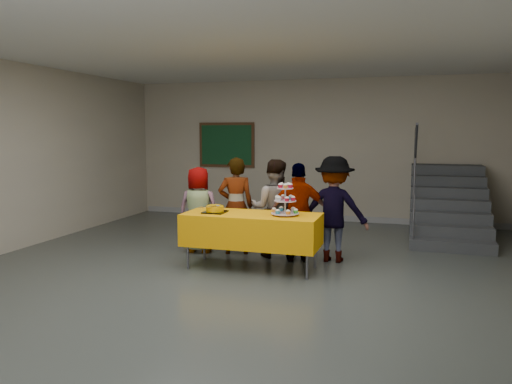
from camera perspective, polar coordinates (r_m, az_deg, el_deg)
room_shell at (r=5.95m, az=-2.63°, el=9.16°), size 10.00×10.04×3.02m
bake_table at (r=6.92m, az=-0.49°, el=-4.25°), size 1.88×0.78×0.77m
cupcake_stand at (r=6.73m, az=3.36°, el=-1.13°), size 0.38×0.38×0.44m
bear_cake at (r=7.00m, az=-4.72°, el=-1.89°), size 0.32×0.36×0.12m
schoolchild_a at (r=7.91m, az=-6.58°, el=-2.01°), size 0.70×0.50×1.35m
schoolchild_b at (r=7.74m, az=-2.32°, el=-1.59°), size 0.64×0.52×1.51m
schoolchild_c at (r=7.55m, az=2.06°, el=-1.88°), size 0.78×0.64×1.49m
schoolchild_d at (r=7.30m, az=4.96°, el=-2.36°), size 0.92×0.59×1.45m
schoolchild_e at (r=7.37m, az=8.91°, el=-1.95°), size 1.01×0.59×1.54m
staircase at (r=9.83m, az=20.99°, el=-1.78°), size 1.30×2.40×2.04m
noticeboard at (r=11.26m, az=-3.39°, el=5.39°), size 1.30×0.05×1.00m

